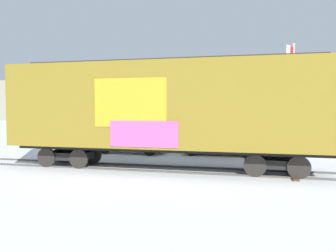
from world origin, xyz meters
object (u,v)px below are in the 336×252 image
(flagpole, at_px, (292,83))
(freight_car, at_px, (165,107))
(parked_car_silver, at_px, (132,140))
(parked_car_black, at_px, (219,141))

(flagpole, bearing_deg, freight_car, -124.28)
(flagpole, distance_m, parked_car_silver, 11.89)
(freight_car, bearing_deg, parked_car_silver, 121.67)
(flagpole, height_order, parked_car_black, flagpole)
(freight_car, height_order, parked_car_black, freight_car)
(freight_car, relative_size, parked_car_silver, 3.19)
(freight_car, xyz_separation_m, flagpole, (6.92, 10.14, 1.71))
(flagpole, relative_size, parked_car_black, 1.62)
(freight_car, distance_m, parked_car_silver, 6.53)
(parked_car_silver, height_order, parked_car_black, parked_car_black)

